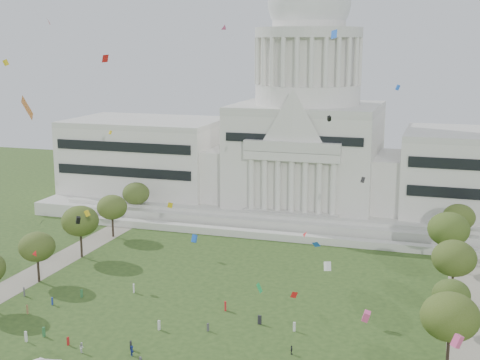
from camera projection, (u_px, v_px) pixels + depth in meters
name	position (u px, v px, depth m)	size (l,w,h in m)	color
capitol	(306.00, 143.00, 207.57)	(160.00, 64.50, 91.30)	beige
path_left	(14.00, 286.00, 148.12)	(8.00, 160.00, 0.04)	gray
path_right	(470.00, 343.00, 119.84)	(8.00, 160.00, 0.04)	gray
row_tree_r_2	(450.00, 317.00, 107.29)	(9.55, 9.55, 13.58)	black
row_tree_l_3	(37.00, 247.00, 148.98)	(8.12, 8.12, 11.55)	black
row_tree_r_3	(451.00, 295.00, 123.66)	(7.01, 7.01, 9.98)	black
row_tree_l_4	(80.00, 221.00, 166.02)	(9.29, 9.29, 13.21)	black
row_tree_r_4	(454.00, 258.00, 137.64)	(9.19, 9.19, 13.06)	black
row_tree_l_5	(112.00, 207.00, 183.92)	(8.33, 8.33, 11.85)	black
row_tree_r_5	(449.00, 229.00, 156.71)	(9.82, 9.82, 13.96)	black
row_tree_l_6	(136.00, 194.00, 201.37)	(8.19, 8.19, 11.64)	black
row_tree_r_6	(459.00, 217.00, 173.03)	(8.42, 8.42, 11.97)	black
person_5	(132.00, 350.00, 114.89)	(1.71, 0.68, 1.84)	navy
person_8	(82.00, 347.00, 116.03)	(0.91, 0.56, 1.88)	silver
person_10	(291.00, 350.00, 115.29)	(0.96, 0.52, 1.63)	#26262B
distant_crowd	(122.00, 329.00, 123.74)	(65.49, 41.58, 1.95)	#4C4C51
kite_swarm	(195.00, 217.00, 107.50)	(91.52, 96.89, 59.51)	blue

